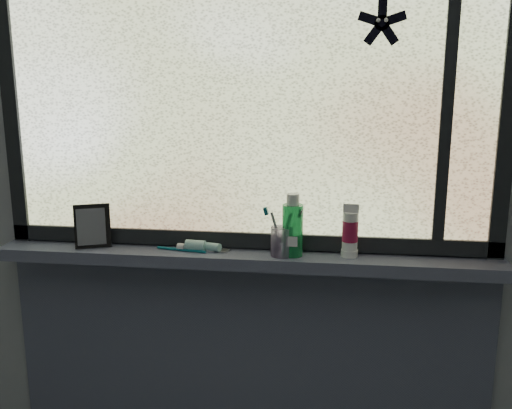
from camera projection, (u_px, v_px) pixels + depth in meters
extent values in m
cube|color=#9EA3A8|center=(248.00, 178.00, 1.84)|extent=(3.00, 0.01, 2.50)
cube|color=#51566C|center=(244.00, 259.00, 1.82)|extent=(1.62, 0.14, 0.04)
cube|color=#51566C|center=(248.00, 393.00, 1.99)|extent=(1.62, 0.02, 0.98)
cube|color=silver|center=(246.00, 89.00, 1.75)|extent=(1.50, 0.01, 1.00)
cube|color=black|center=(247.00, 239.00, 1.85)|extent=(1.60, 0.03, 0.05)
cube|color=black|center=(10.00, 89.00, 1.85)|extent=(0.05, 0.03, 1.10)
cube|color=black|center=(510.00, 90.00, 1.65)|extent=(0.05, 0.03, 1.10)
cube|color=black|center=(448.00, 90.00, 1.67)|extent=(0.03, 0.03, 1.00)
cube|color=black|center=(92.00, 226.00, 1.86)|extent=(0.13, 0.10, 0.14)
cylinder|color=#C7A6DC|center=(282.00, 242.00, 1.78)|extent=(0.07, 0.07, 0.09)
cylinder|color=green|center=(293.00, 225.00, 1.77)|extent=(0.08, 0.08, 0.16)
cylinder|color=silver|center=(350.00, 229.00, 1.76)|extent=(0.06, 0.06, 0.12)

